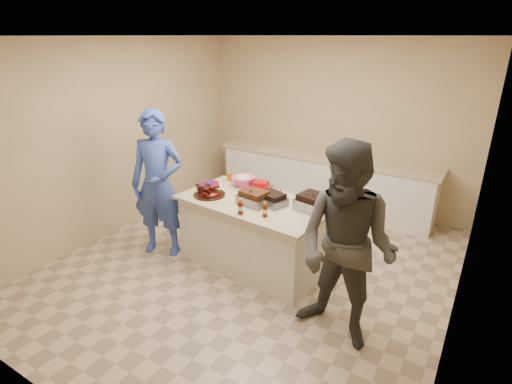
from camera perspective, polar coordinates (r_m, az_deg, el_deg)
The scene contains 20 objects.
room at distance 5.10m, azimuth -0.46°, elevation -10.54°, with size 4.50×5.00×2.70m, color tan, non-canonical shape.
back_counter at distance 6.69m, azimuth 9.57°, elevation 1.49°, with size 3.60×0.64×0.90m, color silver, non-canonical shape.
island at distance 5.16m, azimuth -0.30°, elevation -10.15°, with size 1.82×0.96×0.86m, color silver, non-canonical shape.
rib_platter at distance 4.96m, azimuth -6.65°, elevation -0.49°, with size 0.39×0.39×0.16m, color #3B0804, non-canonical shape.
pulled_pork_tray at distance 4.68m, azimuth -0.31°, elevation -1.72°, with size 0.35×0.26×0.11m, color #47230F.
brisket_tray at distance 4.67m, azimuth 2.42°, elevation -1.79°, with size 0.29×0.24×0.09m, color black.
roasting_pan at distance 4.59m, azimuth 7.93°, elevation -2.44°, with size 0.31×0.31×0.13m, color gray.
coleslaw_bowl at distance 5.25m, azimuth -1.80°, elevation 0.89°, with size 0.31×0.31×0.22m, color #D94076, non-canonical shape.
sausage_plate at distance 4.98m, azimuth 2.32°, elevation -0.28°, with size 0.29×0.29×0.05m, color silver.
mac_cheese_dish at distance 4.72m, azimuth 8.11°, elevation -1.74°, with size 0.32×0.23×0.08m, color orange.
bbq_bottle_a at distance 4.43m, azimuth -2.22°, elevation -3.15°, with size 0.06×0.06×0.18m, color #441708.
bbq_bottle_b at distance 4.37m, azimuth 1.27°, elevation -3.52°, with size 0.06×0.06×0.17m, color #441708.
mustard_bottle at distance 4.87m, azimuth -1.31°, elevation -0.77°, with size 0.04×0.04×0.11m, color #FAC200.
sauce_bowl at distance 4.94m, azimuth -0.59°, elevation -0.44°, with size 0.13×0.04×0.13m, color silver.
plate_stack_large at distance 5.33m, azimuth -6.55°, elevation 1.10°, with size 0.22×0.22×0.03m, color #9C0709.
plate_stack_small at distance 5.25m, azimuth -7.49°, elevation 0.71°, with size 0.19×0.19×0.03m, color #9C0709.
plastic_cup at distance 5.45m, azimuth -3.72°, elevation 1.66°, with size 0.09×0.09×0.09m, color #A65309.
basket_stack at distance 5.15m, azimuth 0.61°, elevation 0.49°, with size 0.19×0.15×0.10m, color #9C0709.
guest_blue at distance 5.58m, azimuth -12.97°, elevation -8.09°, with size 0.69×1.90×0.45m, color #354FA9.
guest_gray at distance 4.18m, azimuth 11.63°, elevation -19.39°, with size 0.93×1.92×0.73m, color #45433E.
Camera 1 is at (2.30, -3.66, 2.71)m, focal length 28.00 mm.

